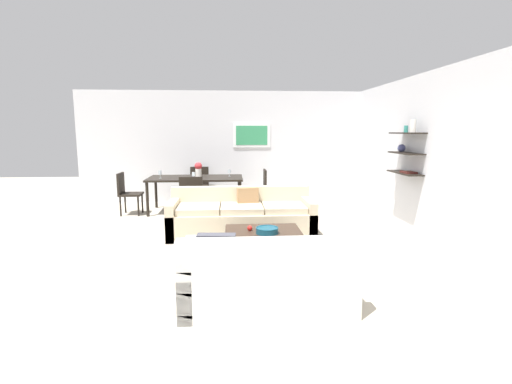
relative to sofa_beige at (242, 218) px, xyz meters
The scene contains 18 objects.
ground_plane 0.45m from the sofa_beige, 80.69° to the right, with size 18.00×18.00×0.00m, color #BCB29E.
back_wall_unit 3.38m from the sofa_beige, 83.66° to the left, with size 8.40×0.09×2.70m.
right_wall_shelf_unit 3.27m from the sofa_beige, ahead, with size 0.34×8.20×2.70m.
sofa_beige is the anchor object (origin of this frame).
loveseat_white 2.64m from the sofa_beige, 86.52° to the right, with size 1.69×0.90×0.78m.
coffee_table 1.30m from the sofa_beige, 78.54° to the right, with size 1.04×0.96×0.38m.
decorative_bowl 1.38m from the sofa_beige, 77.35° to the right, with size 0.31×0.31×0.08m.
apple_on_coffee_table 1.19m from the sofa_beige, 86.31° to the right, with size 0.07×0.07×0.07m, color red.
dining_table 2.22m from the sofa_beige, 115.22° to the left, with size 2.02×1.04×0.75m.
dining_chair_left_near 2.93m from the sofa_beige, 143.37° to the left, with size 0.44×0.44×0.88m.
dining_chair_right_far 2.27m from the sofa_beige, 77.67° to the left, with size 0.44×0.44×0.88m.
dining_chair_foot 1.42m from the sofa_beige, 131.50° to the left, with size 0.44×0.44×0.88m.
dining_chair_head 3.06m from the sofa_beige, 107.79° to the left, with size 0.44×0.44×0.88m.
wine_glass_right_far 2.19m from the sofa_beige, 95.46° to the left, with size 0.07×0.07×0.15m.
wine_glass_head 2.67m from the sofa_beige, 110.93° to the left, with size 0.06×0.06×0.16m.
wine_glass_left_near 2.55m from the sofa_beige, 131.94° to the left, with size 0.07×0.07×0.16m.
wine_glass_foot 1.87m from the sofa_beige, 121.51° to the left, with size 0.06×0.06×0.16m.
centerpiece_vase 2.23m from the sofa_beige, 113.89° to the left, with size 0.16×0.16×0.33m.
Camera 1 is at (-0.24, -5.91, 1.73)m, focal length 26.66 mm.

